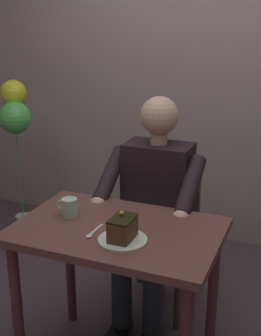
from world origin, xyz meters
TOP-DOWN VIEW (x-y plane):
  - cafe_rear_panel at (0.00, -1.62)m, footprint 6.40×0.12m
  - dining_table at (0.00, 0.00)m, footprint 0.91×0.60m
  - chair at (0.00, -0.64)m, footprint 0.42×0.42m
  - seated_person at (0.00, -0.47)m, footprint 0.53×0.58m
  - dessert_plate at (-0.07, 0.11)m, footprint 0.21×0.21m
  - cake_slice at (-0.07, 0.11)m, footprint 0.09×0.13m
  - coffee_cup at (0.26, -0.02)m, footprint 0.11×0.07m
  - dessert_spoon at (0.07, 0.10)m, footprint 0.03×0.14m
  - balloon_display at (1.21, -0.93)m, footprint 0.27×0.30m

SIDE VIEW (x-z plane):
  - chair at x=0.00m, z-range 0.04..0.93m
  - dining_table at x=0.00m, z-range 0.26..1.02m
  - seated_person at x=0.00m, z-range 0.02..1.28m
  - dessert_spoon at x=0.07m, z-range 0.76..0.77m
  - dessert_plate at x=-0.07m, z-range 0.76..0.77m
  - coffee_cup at x=0.26m, z-range 0.76..0.85m
  - cake_slice at x=-0.07m, z-range 0.76..0.88m
  - balloon_display at x=1.21m, z-range 0.29..1.52m
  - cafe_rear_panel at x=0.00m, z-range 0.00..3.00m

